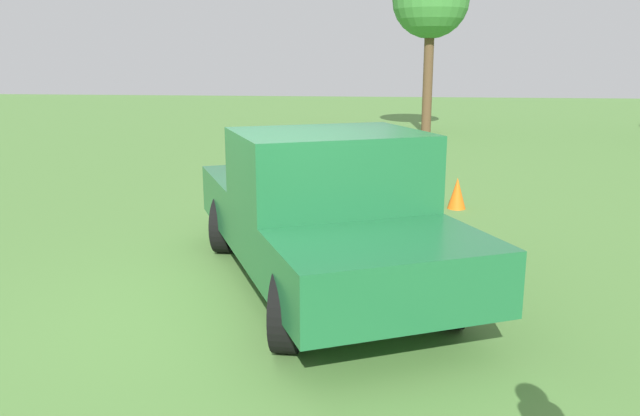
# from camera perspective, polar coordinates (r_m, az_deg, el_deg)

# --- Properties ---
(ground_plane) EXTENTS (80.00, 80.00, 0.00)m
(ground_plane) POSITION_cam_1_polar(r_m,az_deg,el_deg) (6.95, -5.51, -8.39)
(ground_plane) COLOR #54843D
(pickup_truck) EXTENTS (5.31, 3.92, 1.81)m
(pickup_truck) POSITION_cam_1_polar(r_m,az_deg,el_deg) (7.10, 0.33, 0.07)
(pickup_truck) COLOR black
(pickup_truck) RESTS_ON ground_plane
(tree_far_center) EXTENTS (2.67, 2.67, 5.96)m
(tree_far_center) POSITION_cam_1_polar(r_m,az_deg,el_deg) (23.40, 9.98, 17.93)
(tree_far_center) COLOR brown
(tree_far_center) RESTS_ON ground_plane
(traffic_cone) EXTENTS (0.32, 0.32, 0.55)m
(traffic_cone) POSITION_cam_1_polar(r_m,az_deg,el_deg) (11.33, 12.27, 1.31)
(traffic_cone) COLOR orange
(traffic_cone) RESTS_ON ground_plane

